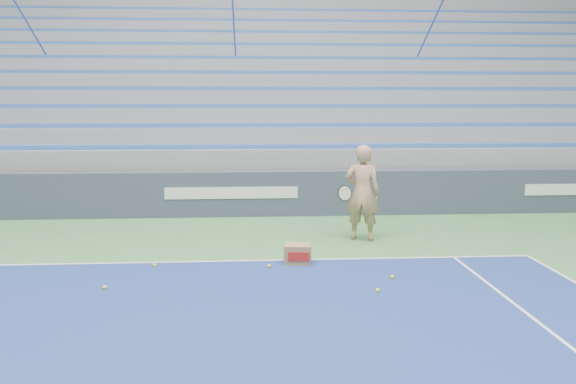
% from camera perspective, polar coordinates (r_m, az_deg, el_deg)
% --- Properties ---
extents(sponsor_barrier, '(30.00, 0.32, 1.10)m').
position_cam_1_polar(sponsor_barrier, '(13.76, -5.72, -0.19)').
color(sponsor_barrier, '#353D50').
rests_on(sponsor_barrier, ground).
extents(bleachers, '(31.00, 9.15, 7.30)m').
position_cam_1_polar(bleachers, '(19.30, -5.22, 7.89)').
color(bleachers, gray).
rests_on(bleachers, ground).
extents(tennis_player, '(1.02, 0.96, 1.94)m').
position_cam_1_polar(tennis_player, '(11.36, 7.56, -0.08)').
color(tennis_player, tan).
rests_on(tennis_player, ground).
extents(ball_box, '(0.50, 0.41, 0.34)m').
position_cam_1_polar(ball_box, '(9.77, 0.99, -6.32)').
color(ball_box, olive).
rests_on(ball_box, ground).
extents(tennis_ball_0, '(0.07, 0.07, 0.07)m').
position_cam_1_polar(tennis_ball_0, '(8.47, 9.10, -9.86)').
color(tennis_ball_0, '#D5E72F').
rests_on(tennis_ball_0, ground).
extents(tennis_ball_1, '(0.07, 0.07, 0.07)m').
position_cam_1_polar(tennis_ball_1, '(9.13, 10.55, -8.48)').
color(tennis_ball_1, '#D5E72F').
rests_on(tennis_ball_1, ground).
extents(tennis_ball_2, '(0.07, 0.07, 0.07)m').
position_cam_1_polar(tennis_ball_2, '(8.93, -18.12, -9.20)').
color(tennis_ball_2, '#D5E72F').
rests_on(tennis_ball_2, ground).
extents(tennis_ball_3, '(0.07, 0.07, 0.07)m').
position_cam_1_polar(tennis_ball_3, '(9.85, -13.41, -7.26)').
color(tennis_ball_3, '#D5E72F').
rests_on(tennis_ball_3, ground).
extents(tennis_ball_4, '(0.07, 0.07, 0.07)m').
position_cam_1_polar(tennis_ball_4, '(9.55, -1.93, -7.54)').
color(tennis_ball_4, '#D5E72F').
rests_on(tennis_ball_4, ground).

